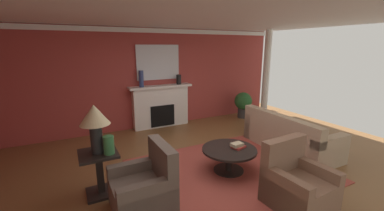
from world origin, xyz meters
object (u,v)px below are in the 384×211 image
(sofa, at_px, (288,137))
(vase_mantel_left, at_px, (141,79))
(fireplace, at_px, (161,107))
(mantel_mirror, at_px, (158,62))
(side_table, at_px, (100,170))
(armchair_near_window, at_px, (145,190))
(table_lamp, at_px, (95,119))
(armchair_facing_fireplace, at_px, (297,186))
(coffee_table, at_px, (229,154))
(vase_mantel_right, at_px, (179,79))
(potted_plant, at_px, (243,103))
(vase_on_side_table, at_px, (109,145))

(sofa, distance_m, vase_mantel_left, 3.93)
(fireplace, relative_size, mantel_mirror, 1.45)
(side_table, bearing_deg, sofa, -2.06)
(armchair_near_window, relative_size, vase_mantel_left, 2.15)
(table_lamp, bearing_deg, armchair_near_window, -53.46)
(mantel_mirror, height_order, armchair_facing_fireplace, mantel_mirror)
(coffee_table, height_order, vase_mantel_right, vase_mantel_right)
(fireplace, bearing_deg, mantel_mirror, 90.00)
(fireplace, relative_size, vase_mantel_left, 4.08)
(fireplace, bearing_deg, armchair_facing_fireplace, -83.93)
(fireplace, bearing_deg, table_lamp, -126.50)
(armchair_near_window, relative_size, coffee_table, 0.95)
(vase_mantel_right, bearing_deg, sofa, -63.96)
(armchair_near_window, relative_size, table_lamp, 1.27)
(sofa, bearing_deg, mantel_mirror, 122.78)
(sofa, relative_size, armchair_facing_fireplace, 2.23)
(sofa, height_order, vase_mantel_left, vase_mantel_left)
(armchair_facing_fireplace, height_order, potted_plant, armchair_facing_fireplace)
(mantel_mirror, bearing_deg, sofa, -57.22)
(mantel_mirror, xyz_separation_m, armchair_facing_fireplace, (0.46, -4.47, -1.53))
(armchair_facing_fireplace, height_order, vase_mantel_left, vase_mantel_left)
(coffee_table, xyz_separation_m, vase_on_side_table, (-2.06, 0.21, 0.50))
(mantel_mirror, distance_m, vase_mantel_right, 0.76)
(sofa, height_order, vase_mantel_right, vase_mantel_right)
(mantel_mirror, distance_m, table_lamp, 3.56)
(armchair_facing_fireplace, bearing_deg, vase_mantel_left, 103.25)
(vase_mantel_left, distance_m, potted_plant, 3.38)
(side_table, bearing_deg, potted_plant, 26.78)
(mantel_mirror, relative_size, table_lamp, 1.65)
(fireplace, distance_m, vase_on_side_table, 3.43)
(mantel_mirror, xyz_separation_m, coffee_table, (0.18, -3.20, -1.50))
(fireplace, bearing_deg, coffee_table, -86.62)
(sofa, bearing_deg, vase_mantel_right, 116.04)
(armchair_near_window, height_order, potted_plant, armchair_near_window)
(vase_mantel_right, bearing_deg, armchair_near_window, -121.53)
(coffee_table, height_order, side_table, side_table)
(vase_on_side_table, bearing_deg, vase_mantel_right, 49.18)
(fireplace, xyz_separation_m, table_lamp, (-2.03, -2.74, 0.65))
(sofa, xyz_separation_m, vase_on_side_table, (-3.81, 0.02, 0.54))
(fireplace, xyz_separation_m, armchair_near_window, (-1.52, -3.43, -0.26))
(sofa, xyz_separation_m, coffee_table, (-1.75, -0.19, 0.04))
(table_lamp, relative_size, vase_mantel_right, 2.74)
(armchair_near_window, bearing_deg, mantel_mirror, 66.78)
(fireplace, distance_m, vase_mantel_left, 1.02)
(mantel_mirror, distance_m, coffee_table, 3.54)
(sofa, xyz_separation_m, vase_mantel_right, (-1.38, 2.83, 1.04))
(fireplace, xyz_separation_m, potted_plant, (2.68, -0.36, -0.08))
(fireplace, distance_m, potted_plant, 2.71)
(vase_on_side_table, bearing_deg, side_table, 141.34)
(coffee_table, bearing_deg, side_table, 171.40)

